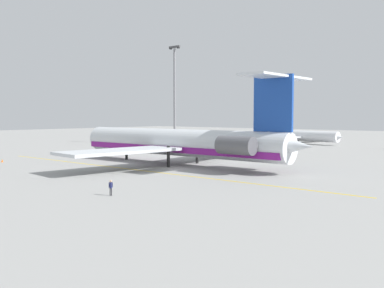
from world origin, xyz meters
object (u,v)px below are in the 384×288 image
Objects in this scene: main_jetliner at (183,142)px; safety_cone_wingtip at (160,149)px; airliner_far_left at (300,136)px; ground_crew_portside at (185,146)px; light_mast at (175,91)px; ground_crew_near_tail at (111,186)px; safety_cone_nose at (2,161)px.

main_jetliner is 88.81× the size of safety_cone_wingtip.
main_jetliner is 65.78m from airliner_far_left.
ground_crew_portside is (-20.92, 24.39, -2.85)m from main_jetliner.
airliner_far_left is 41.90m from ground_crew_portside.
airliner_far_left is 49.75× the size of safety_cone_wingtip.
main_jetliner is 55.19m from light_mast.
ground_crew_portside reaches higher than safety_cone_wingtip.
main_jetliner is at bearing 145.35° from ground_crew_near_tail.
ground_crew_near_tail is at bearing -44.97° from ground_crew_portside.
main_jetliner reaches higher than safety_cone_wingtip.
ground_crew_portside is at bearing -40.85° from light_mast.
main_jetliner is at bearing -45.92° from light_mast.
ground_crew_portside is (-33.73, 50.41, -0.01)m from ground_crew_near_tail.
main_jetliner is at bearing -38.90° from safety_cone_wingtip.
main_jetliner reaches higher than safety_cone_nose.
ground_crew_near_tail reaches higher than ground_crew_portside.
safety_cone_wingtip is (-15.75, -43.82, -2.13)m from airliner_far_left.
ground_crew_near_tail is 1.01× the size of ground_crew_portside.
airliner_far_left is at bearing 77.91° from safety_cone_nose.
ground_crew_near_tail is 0.06× the size of light_mast.
ground_crew_portside is 6.23m from safety_cone_wingtip.
light_mast reaches higher than airliner_far_left.
airliner_far_left is (-10.41, 64.93, -1.48)m from main_jetliner.
safety_cone_nose is 59.31m from light_mast.
ground_crew_portside is at bearing -49.29° from main_jetliner.
light_mast is at bearing 99.45° from safety_cone_nose.
safety_cone_wingtip is 0.02× the size of light_mast.
safety_cone_nose is 0.02× the size of light_mast.
ground_crew_portside is 26.31m from light_mast.
safety_cone_nose is 1.00× the size of safety_cone_wingtip.
ground_crew_portside is 0.06× the size of light_mast.
ground_crew_near_tail is at bearing -68.97° from airliner_far_left.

